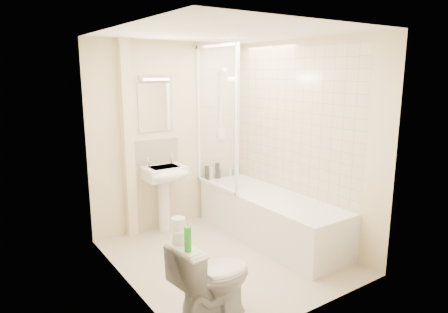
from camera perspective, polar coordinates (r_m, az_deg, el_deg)
floor at (r=4.58m, az=0.28°, el=-14.16°), size 2.50×2.50×0.00m
wall_back at (r=5.25m, az=-7.50°, el=2.91°), size 2.20×0.02×2.40m
wall_left at (r=3.69m, az=-13.88°, el=-1.18°), size 0.02×2.50×2.40m
wall_right at (r=4.89m, az=10.96°, el=2.13°), size 0.02×2.50×2.40m
ceiling at (r=4.13m, az=0.32°, el=17.28°), size 2.20×2.50×0.02m
tile_back at (r=5.59m, az=-0.61°, el=5.89°), size 0.70×0.01×1.75m
tile_right at (r=4.95m, az=9.87°, el=4.91°), size 0.01×2.10×1.75m
pipe_boxing at (r=4.95m, az=-13.58°, el=2.13°), size 0.12×0.12×2.40m
splashback at (r=5.18m, az=-9.54°, el=0.81°), size 0.60×0.02×0.30m
mirror at (r=5.10m, az=-9.75°, el=6.88°), size 0.46×0.01×0.60m
strip_light at (r=5.06m, az=-9.78°, el=11.04°), size 0.42×0.07×0.07m
bathtub at (r=4.99m, az=6.58°, el=-8.38°), size 0.70×2.10×0.55m
shower_screen at (r=5.03m, az=-1.14°, el=5.49°), size 0.04×0.92×1.80m
shower_fixture at (r=5.54m, az=-0.37°, el=7.09°), size 0.10×0.16×0.99m
pedestal_sink at (r=5.06m, az=-8.32°, el=-3.41°), size 0.51×0.47×0.98m
bottle_black_a at (r=5.52m, az=-2.47°, el=-2.39°), size 0.06×0.06×0.20m
bottle_white_a at (r=5.56m, az=-1.86°, el=-2.45°), size 0.05×0.05×0.17m
bottle_black_b at (r=5.61m, az=-0.94°, el=-2.04°), size 0.06×0.06×0.22m
bottle_blue at (r=5.63m, az=-0.71°, el=-2.47°), size 0.04×0.04×0.13m
bottle_white_b at (r=5.74m, az=0.87°, el=-2.20°), size 0.05×0.05×0.13m
bottle_green at (r=5.79m, az=1.55°, el=-2.25°), size 0.07×0.07×0.09m
toilet at (r=3.43m, az=-1.60°, el=-16.97°), size 0.56×0.79×0.71m
toilet_roll_lower at (r=3.19m, az=-6.33°, el=-11.32°), size 0.12×0.12×0.10m
toilet_roll_upper at (r=3.18m, az=-6.56°, el=-9.47°), size 0.11×0.11×0.09m
green_bottle at (r=3.02m, az=-5.20°, el=-11.65°), size 0.05×0.05×0.19m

